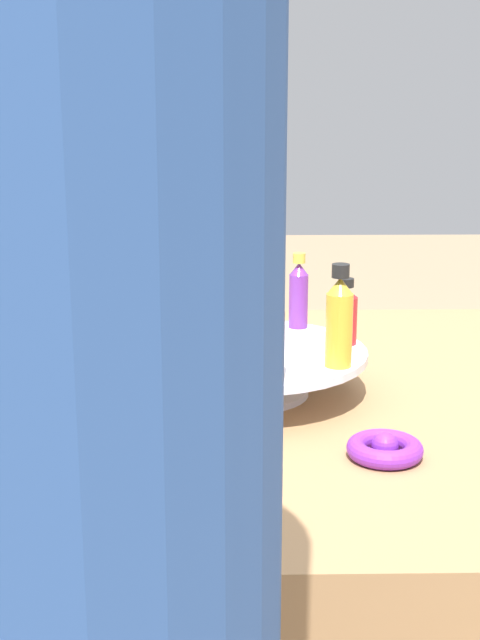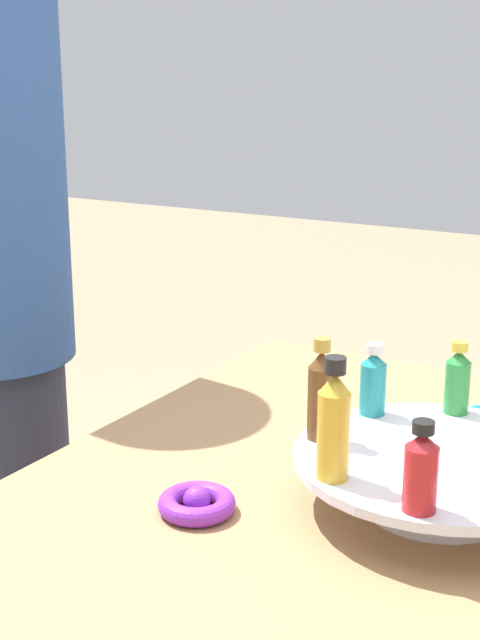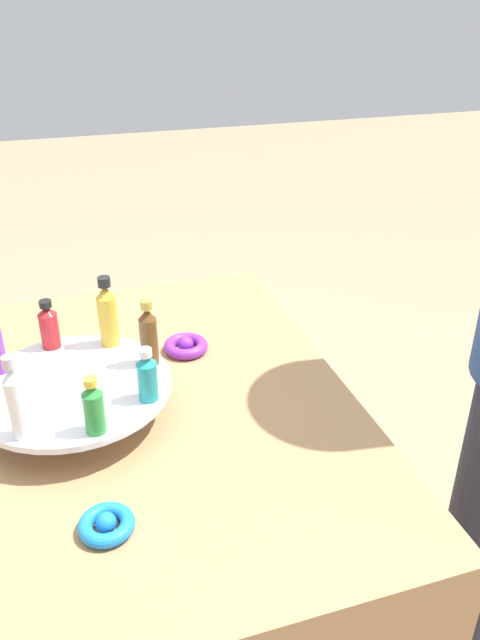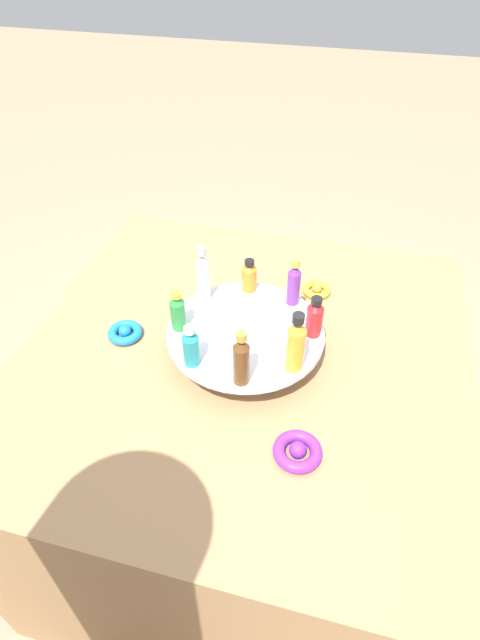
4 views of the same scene
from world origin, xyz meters
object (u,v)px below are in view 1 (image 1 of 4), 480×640
at_px(bottle_purple, 299,294).
at_px(ribbon_bow_gold, 316,339).
at_px(bottle_brown, 272,336).
at_px(bottle_red, 345,314).
at_px(bottle_green, 147,324).
at_px(bottle_gold, 339,320).
at_px(ribbon_bow_purple, 385,448).
at_px(display_stand, 248,362).
at_px(bottle_clear, 167,293).
at_px(bottle_teal, 187,343).
at_px(bottle_orange, 229,301).
at_px(ribbon_bow_blue, 50,391).

bearing_deg(bottle_purple, ribbon_bow_gold, 161.99).
height_order(bottle_brown, bottle_red, bottle_brown).
xyz_separation_m(bottle_green, bottle_purple, (-0.15, 0.23, 0.01)).
height_order(bottle_gold, ribbon_bow_purple, bottle_gold).
bearing_deg(bottle_red, ribbon_bow_purple, 3.41).
bearing_deg(display_stand, bottle_clear, -124.42).
distance_m(ribbon_bow_gold, ribbon_bow_purple, 0.51).
bearing_deg(bottle_clear, ribbon_bow_purple, 41.06).
bearing_deg(bottle_green, ribbon_bow_purple, 55.02).
height_order(bottle_teal, bottle_gold, bottle_gold).
height_order(display_stand, bottle_red, bottle_red).
xyz_separation_m(display_stand, ribbon_bow_gold, (-0.26, 0.13, -0.04)).
xyz_separation_m(bottle_clear, bottle_brown, (0.23, 0.15, -0.01)).
bearing_deg(bottle_brown, ribbon_bow_gold, 165.96).
relative_size(bottle_green, bottle_purple, 0.83).
height_order(bottle_purple, ribbon_bow_gold, bottle_purple).
bearing_deg(bottle_brown, ribbon_bow_purple, 54.32).
bearing_deg(bottle_red, bottle_orange, -124.42).
xyz_separation_m(bottle_clear, ribbon_bow_gold, (-0.18, 0.25, -0.13)).
height_order(bottle_teal, ribbon_bow_blue, bottle_teal).
distance_m(bottle_green, bottle_brown, 0.21).
bearing_deg(bottle_green, ribbon_bow_blue, -93.27).
bearing_deg(bottle_orange, bottle_brown, 10.58).
relative_size(bottle_clear, bottle_red, 1.45).
xyz_separation_m(bottle_red, ribbon_bow_blue, (0.05, -0.44, -0.10)).
xyz_separation_m(display_stand, bottle_orange, (-0.15, -0.03, 0.06)).
bearing_deg(ribbon_bow_purple, bottle_red, -176.59).
bearing_deg(ribbon_bow_purple, bottle_teal, -116.05).
distance_m(ribbon_bow_gold, ribbon_bow_blue, 0.51).
bearing_deg(bottle_red, bottle_teal, -56.92).
distance_m(bottle_purple, ribbon_bow_blue, 0.42).
bearing_deg(bottle_green, bottle_clear, 168.08).
bearing_deg(bottle_red, bottle_brown, -34.42).
distance_m(bottle_green, bottle_gold, 0.28).
xyz_separation_m(ribbon_bow_blue, ribbon_bow_purple, (0.23, 0.46, 0.00)).
bearing_deg(bottle_teal, bottle_orange, 168.08).
bearing_deg(bottle_clear, display_stand, 55.58).
bearing_deg(bottle_brown, bottle_clear, -146.92).
bearing_deg(bottle_brown, bottle_orange, -169.42).
distance_m(display_stand, bottle_orange, 0.16).
relative_size(bottle_green, ribbon_bow_gold, 1.36).
distance_m(bottle_green, bottle_red, 0.30).
distance_m(bottle_gold, ribbon_bow_gold, 0.37).
bearing_deg(ribbon_bow_gold, bottle_purple, -18.01).
distance_m(bottle_brown, ribbon_bow_purple, 0.21).
bearing_deg(bottle_red, bottle_gold, -11.92).
relative_size(bottle_brown, bottle_red, 1.31).
bearing_deg(ribbon_bow_blue, ribbon_bow_gold, 123.73).
bearing_deg(ribbon_bow_purple, display_stand, -146.27).
bearing_deg(ribbon_bow_gold, bottle_gold, -1.11).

